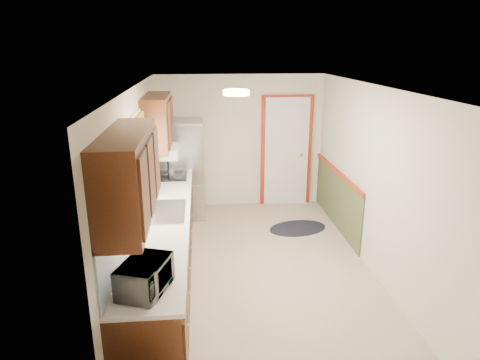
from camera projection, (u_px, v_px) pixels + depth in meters
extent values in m
cube|color=tan|center=(258.00, 269.00, 5.75)|extent=(3.20, 5.20, 0.12)
cube|color=white|center=(260.00, 87.00, 5.03)|extent=(3.20, 5.20, 0.12)
cube|color=beige|center=(240.00, 142.00, 7.76)|extent=(3.20, 0.10, 2.40)
cube|color=beige|center=(307.00, 292.00, 3.01)|extent=(3.20, 0.10, 2.40)
cube|color=beige|center=(138.00, 187.00, 5.26)|extent=(0.10, 5.20, 2.40)
cube|color=beige|center=(374.00, 181.00, 5.52)|extent=(0.10, 5.20, 2.40)
cube|color=#3E1D0E|center=(164.00, 253.00, 5.22)|extent=(0.60, 4.00, 0.90)
cube|color=white|center=(163.00, 217.00, 5.08)|extent=(0.63, 4.00, 0.04)
cube|color=#5498CD|center=(136.00, 194.00, 4.97)|extent=(0.02, 4.00, 0.55)
cube|color=#3E1D0E|center=(128.00, 176.00, 3.56)|extent=(0.35, 1.40, 0.75)
cube|color=#3E1D0E|center=(158.00, 122.00, 6.13)|extent=(0.35, 1.20, 0.75)
cube|color=white|center=(134.00, 158.00, 4.94)|extent=(0.02, 1.00, 0.90)
cube|color=#BD5C23|center=(136.00, 128.00, 4.84)|extent=(0.05, 1.12, 0.24)
cube|color=#B7B7BC|center=(163.00, 212.00, 5.17)|extent=(0.52, 0.82, 0.02)
cube|color=white|center=(163.00, 151.00, 6.32)|extent=(0.45, 0.60, 0.15)
cube|color=maroon|center=(286.00, 152.00, 7.87)|extent=(0.94, 0.05, 2.08)
cube|color=white|center=(286.00, 152.00, 7.85)|extent=(0.80, 0.04, 2.00)
cube|color=#47502D|center=(337.00, 199.00, 7.03)|extent=(0.02, 2.30, 0.90)
cube|color=maroon|center=(338.00, 172.00, 6.89)|extent=(0.04, 2.30, 0.06)
cylinder|color=#FFD88C|center=(236.00, 93.00, 4.83)|extent=(0.30, 0.30, 0.06)
imported|color=white|center=(145.00, 273.00, 3.46)|extent=(0.40, 0.54, 0.33)
cube|color=#B7B7BC|center=(184.00, 169.00, 7.35)|extent=(0.71, 0.67, 1.68)
cylinder|color=black|center=(169.00, 180.00, 7.01)|extent=(0.02, 0.02, 1.18)
ellipsoid|color=black|center=(298.00, 228.00, 7.02)|extent=(1.08, 0.83, 0.01)
cube|color=black|center=(171.00, 175.00, 6.61)|extent=(0.49, 0.59, 0.02)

